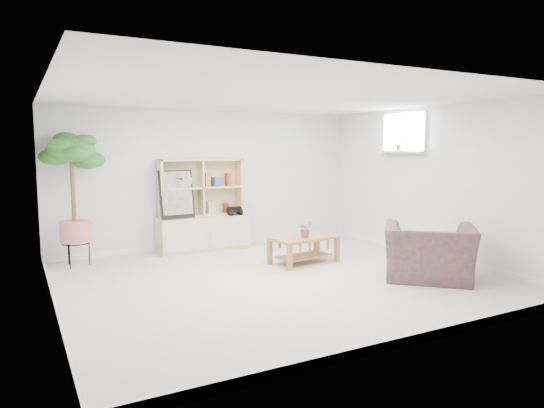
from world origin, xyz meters
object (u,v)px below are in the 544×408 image
coffee_table (304,250)px  armchair (429,249)px  floor_tree (73,200)px  storage_unit (203,205)px

coffee_table → armchair: bearing=-67.3°
floor_tree → storage_unit: bearing=5.2°
armchair → coffee_table: bearing=-15.7°
storage_unit → armchair: 3.79m
coffee_table → armchair: (0.96, -1.59, 0.22)m
floor_tree → armchair: size_ratio=1.75×
coffee_table → armchair: 1.87m
storage_unit → coffee_table: storage_unit is taller
storage_unit → coffee_table: (1.01, -1.62, -0.58)m
storage_unit → armchair: (1.97, -3.21, -0.36)m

